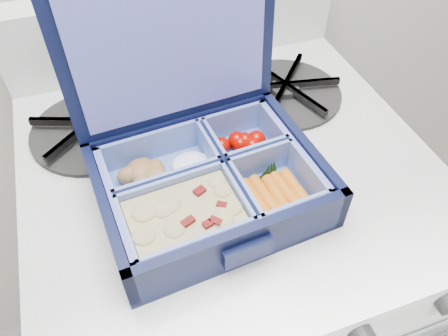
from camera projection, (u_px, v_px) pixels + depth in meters
name	position (u px, v px, depth m)	size (l,w,h in m)	color
stove	(224.00, 291.00, 0.90)	(0.55, 0.55, 0.82)	silver
bento_box	(209.00, 184.00, 0.52)	(0.26, 0.20, 0.06)	black
burner_grate	(285.00, 88.00, 0.68)	(0.18, 0.18, 0.03)	#252424
burner_grate_rear	(93.00, 126.00, 0.62)	(0.18, 0.18, 0.02)	#252424
fork	(247.00, 114.00, 0.65)	(0.02, 0.17, 0.01)	#AFB0BD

